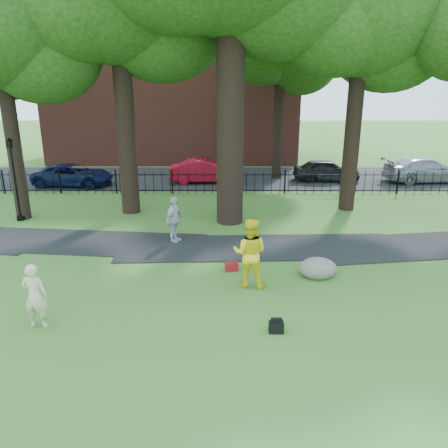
{
  "coord_description": "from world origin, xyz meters",
  "views": [
    {
      "loc": [
        -0.23,
        -10.77,
        5.65
      ],
      "look_at": [
        -0.24,
        2.0,
        1.51
      ],
      "focal_mm": 35.0,
      "sensor_mm": 36.0,
      "label": 1
    }
  ],
  "objects_px": {
    "man": "(250,253)",
    "lamppost": "(15,181)",
    "woman": "(35,296)",
    "red_sedan": "(206,171)",
    "boulder": "(318,266)"
  },
  "relations": [
    {
      "from": "man",
      "to": "lamppost",
      "type": "bearing_deg",
      "value": -21.34
    },
    {
      "from": "lamppost",
      "to": "woman",
      "type": "bearing_deg",
      "value": -45.83
    },
    {
      "from": "lamppost",
      "to": "red_sedan",
      "type": "distance_m",
      "value": 10.79
    },
    {
      "from": "woman",
      "to": "lamppost",
      "type": "distance_m",
      "value": 9.7
    },
    {
      "from": "boulder",
      "to": "woman",
      "type": "bearing_deg",
      "value": -158.72
    },
    {
      "from": "boulder",
      "to": "red_sedan",
      "type": "height_order",
      "value": "red_sedan"
    },
    {
      "from": "woman",
      "to": "boulder",
      "type": "xyz_separation_m",
      "value": [
        7.36,
        2.87,
        -0.49
      ]
    },
    {
      "from": "woman",
      "to": "boulder",
      "type": "relative_size",
      "value": 1.44
    },
    {
      "from": "woman",
      "to": "red_sedan",
      "type": "relative_size",
      "value": 0.38
    },
    {
      "from": "woman",
      "to": "boulder",
      "type": "bearing_deg",
      "value": -155.77
    },
    {
      "from": "woman",
      "to": "man",
      "type": "xyz_separation_m",
      "value": [
        5.24,
        2.26,
        0.2
      ]
    },
    {
      "from": "red_sedan",
      "to": "man",
      "type": "bearing_deg",
      "value": -175.0
    },
    {
      "from": "boulder",
      "to": "lamppost",
      "type": "relative_size",
      "value": 0.32
    },
    {
      "from": "man",
      "to": "boulder",
      "type": "distance_m",
      "value": 2.31
    },
    {
      "from": "man",
      "to": "lamppost",
      "type": "height_order",
      "value": "lamppost"
    }
  ]
}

